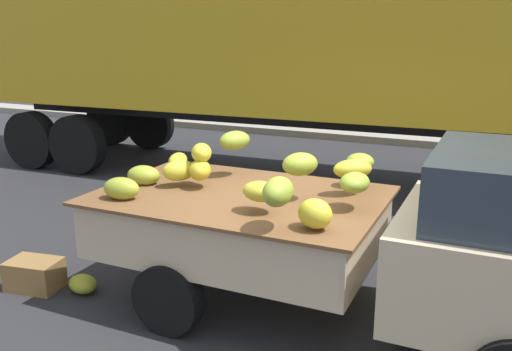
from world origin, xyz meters
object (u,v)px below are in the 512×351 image
Objects in this scene: pickup_truck at (440,244)px; fallen_banana_bunch_near_tailgate at (83,284)px; semi_trailer at (283,32)px; produce_crate at (35,274)px.

pickup_truck is 13.89× the size of fallen_banana_bunch_near_tailgate.
fallen_banana_bunch_near_tailgate is at bearing -170.79° from pickup_truck.
semi_trailer is at bearing 88.31° from fallen_banana_bunch_near_tailgate.
fallen_banana_bunch_near_tailgate is 0.53m from produce_crate.
semi_trailer reaches higher than pickup_truck.
pickup_truck reaches higher than produce_crate.
pickup_truck is 0.39× the size of semi_trailer.
produce_crate reaches higher than fallen_banana_bunch_near_tailgate.
pickup_truck is 5.78m from semi_trailer.
produce_crate is at bearing -165.23° from fallen_banana_bunch_near_tailgate.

